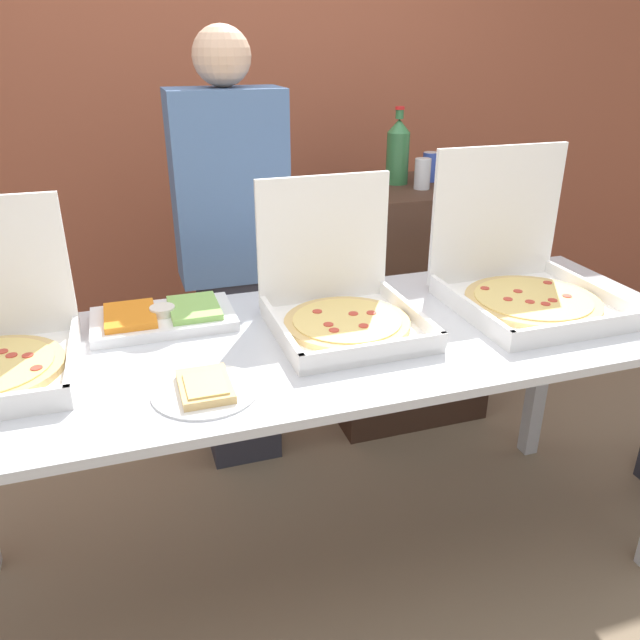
# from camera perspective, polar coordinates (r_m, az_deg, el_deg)

# --- Properties ---
(ground_plane) EXTENTS (16.00, 16.00, 0.00)m
(ground_plane) POSITION_cam_1_polar(r_m,az_deg,el_deg) (2.27, -0.00, -21.57)
(ground_plane) COLOR #847056
(brick_wall_behind) EXTENTS (10.00, 0.06, 2.80)m
(brick_wall_behind) POSITION_cam_1_polar(r_m,az_deg,el_deg) (3.25, -9.97, 19.93)
(brick_wall_behind) COLOR #9E5138
(brick_wall_behind) RESTS_ON ground_plane
(buffet_table) EXTENTS (2.21, 0.78, 0.86)m
(buffet_table) POSITION_cam_1_polar(r_m,az_deg,el_deg) (1.80, -0.00, -4.55)
(buffet_table) COLOR silver
(buffet_table) RESTS_ON ground_plane
(pizza_box_far_right) EXTENTS (0.47, 0.48, 0.46)m
(pizza_box_far_right) POSITION_cam_1_polar(r_m,az_deg,el_deg) (2.05, 18.06, 3.62)
(pizza_box_far_right) COLOR white
(pizza_box_far_right) RESTS_ON buffet_table
(pizza_box_near_left) EXTENTS (0.41, 0.43, 0.41)m
(pizza_box_near_left) POSITION_cam_1_polar(r_m,az_deg,el_deg) (1.79, 1.97, 1.60)
(pizza_box_near_left) COLOR white
(pizza_box_near_left) RESTS_ON buffet_table
(paper_plate_front_center) EXTENTS (0.25, 0.25, 0.03)m
(paper_plate_front_center) POSITION_cam_1_polar(r_m,az_deg,el_deg) (1.50, -10.44, -6.14)
(paper_plate_front_center) COLOR white
(paper_plate_front_center) RESTS_ON buffet_table
(veggie_tray) EXTENTS (0.41, 0.24, 0.05)m
(veggie_tray) POSITION_cam_1_polar(r_m,az_deg,el_deg) (1.88, -14.15, 0.28)
(veggie_tray) COLOR white
(veggie_tray) RESTS_ON buffet_table
(sideboard_podium) EXTENTS (0.68, 0.55, 1.06)m
(sideboard_podium) POSITION_cam_1_polar(r_m,az_deg,el_deg) (2.88, 7.46, 1.71)
(sideboard_podium) COLOR #382319
(sideboard_podium) RESTS_ON ground_plane
(soda_bottle) EXTENTS (0.10, 0.10, 0.31)m
(soda_bottle) POSITION_cam_1_polar(r_m,az_deg,el_deg) (2.73, 7.13, 15.10)
(soda_bottle) COLOR #2D6638
(soda_bottle) RESTS_ON sideboard_podium
(soda_can_silver) EXTENTS (0.07, 0.07, 0.12)m
(soda_can_silver) POSITION_cam_1_polar(r_m,az_deg,el_deg) (2.65, 9.35, 13.06)
(soda_can_silver) COLOR silver
(soda_can_silver) RESTS_ON sideboard_podium
(soda_can_colored) EXTENTS (0.07, 0.07, 0.12)m
(soda_can_colored) POSITION_cam_1_polar(r_m,az_deg,el_deg) (2.81, 10.03, 13.63)
(soda_can_colored) COLOR #334CB2
(soda_can_colored) RESTS_ON sideboard_podium
(person_guest_cap) EXTENTS (0.40, 0.22, 1.68)m
(person_guest_cap) POSITION_cam_1_polar(r_m,az_deg,el_deg) (2.38, -7.90, 5.61)
(person_guest_cap) COLOR #2D2D38
(person_guest_cap) RESTS_ON ground_plane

